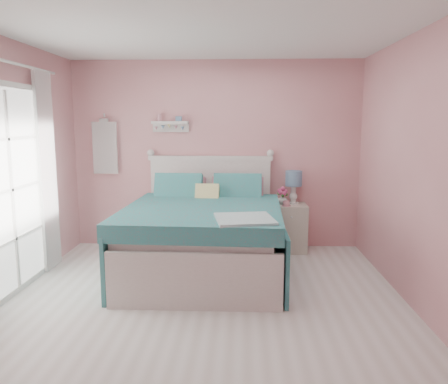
# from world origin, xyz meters

# --- Properties ---
(floor) EXTENTS (4.50, 4.50, 0.00)m
(floor) POSITION_xyz_m (0.00, 0.00, 0.00)
(floor) COLOR silver
(floor) RESTS_ON ground
(room_shell) EXTENTS (4.50, 4.50, 4.50)m
(room_shell) POSITION_xyz_m (0.00, 0.00, 1.58)
(room_shell) COLOR #C57D82
(room_shell) RESTS_ON floor
(bed) EXTENTS (1.82, 2.26, 1.29)m
(bed) POSITION_xyz_m (-0.07, 1.13, 0.42)
(bed) COLOR silver
(bed) RESTS_ON floor
(nightstand) EXTENTS (0.45, 0.45, 0.65)m
(nightstand) POSITION_xyz_m (1.02, 2.01, 0.33)
(nightstand) COLOR beige
(nightstand) RESTS_ON floor
(table_lamp) EXTENTS (0.23, 0.23, 0.45)m
(table_lamp) POSITION_xyz_m (1.07, 2.06, 0.96)
(table_lamp) COLOR white
(table_lamp) RESTS_ON nightstand
(vase) EXTENTS (0.17, 0.17, 0.14)m
(vase) POSITION_xyz_m (0.92, 2.01, 0.72)
(vase) COLOR silver
(vase) RESTS_ON nightstand
(teacup) EXTENTS (0.11, 0.11, 0.07)m
(teacup) POSITION_xyz_m (0.96, 1.88, 0.69)
(teacup) COLOR #D08C98
(teacup) RESTS_ON nightstand
(roses) EXTENTS (0.14, 0.11, 0.12)m
(roses) POSITION_xyz_m (0.92, 2.00, 0.83)
(roses) COLOR #E34D8C
(roses) RESTS_ON vase
(wall_shelf) EXTENTS (0.50, 0.15, 0.25)m
(wall_shelf) POSITION_xyz_m (-0.63, 2.19, 1.73)
(wall_shelf) COLOR silver
(wall_shelf) RESTS_ON room_shell
(hanging_dress) EXTENTS (0.34, 0.03, 0.72)m
(hanging_dress) POSITION_xyz_m (-1.55, 2.18, 1.40)
(hanging_dress) COLOR white
(hanging_dress) RESTS_ON room_shell
(french_door) EXTENTS (0.04, 1.32, 2.16)m
(french_door) POSITION_xyz_m (-1.97, 0.40, 1.07)
(french_door) COLOR silver
(french_door) RESTS_ON floor
(curtain_far) EXTENTS (0.04, 0.40, 2.32)m
(curtain_far) POSITION_xyz_m (-1.92, 1.14, 1.18)
(curtain_far) COLOR white
(curtain_far) RESTS_ON floor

